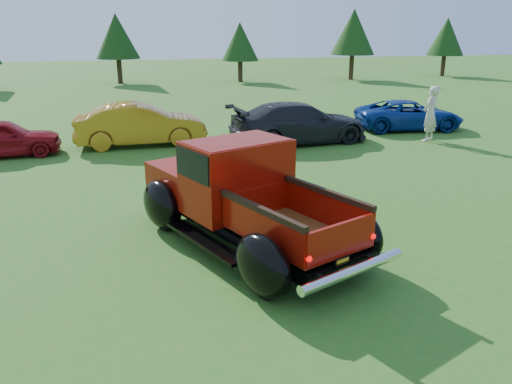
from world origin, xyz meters
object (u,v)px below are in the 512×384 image
Objects in this scene: spectator at (430,114)px; show_car_red at (1,138)px; show_car_blue at (409,115)px; pickup_truck at (237,193)px; tree_mid_right at (240,42)px; tree_far_east at (446,37)px; show_car_yellow at (141,125)px; tree_east at (353,32)px; show_car_grey at (299,123)px; tree_mid_left at (117,36)px.

show_car_red is at bearing -37.44° from spectator.
pickup_truck is at bearing 142.60° from show_car_blue.
tree_mid_right is at bearing -36.34° from show_car_red.
tree_far_east reaches higher than show_car_red.
show_car_yellow reaches higher than show_car_blue.
spectator is at bearing -100.65° from show_car_red.
tree_mid_right is 24.70m from show_car_red.
spectator is at bearing -107.23° from tree_east.
show_car_grey is (3.96, 7.93, -0.21)m from pickup_truck.
tree_east is 1.50× the size of show_car_red.
tree_east is (18.00, -1.50, 0.27)m from tree_mid_left.
tree_far_east is at bearing -29.16° from show_car_blue.
pickup_truck is 9.06m from show_car_yellow.
tree_far_east is (9.00, 1.00, -0.41)m from tree_east.
show_car_yellow is (0.92, -21.59, -2.64)m from tree_mid_left.
spectator is (-15.80, -22.92, -2.24)m from tree_far_east.
tree_mid_left is 1.39× the size of show_car_red.
show_car_blue is (-6.36, -19.78, -3.06)m from tree_east.
show_car_blue is at bearing -92.42° from show_car_red.
tree_east reaches higher than show_car_red.
tree_mid_left is 1.11× the size of show_car_yellow.
show_car_yellow is 5.63m from show_car_grey.
show_car_yellow is 2.25× the size of spectator.
show_car_yellow is at bearing -130.37° from tree_east.
tree_east is at bearing -40.95° from show_car_yellow.
show_car_grey is at bearing -74.02° from tree_mid_left.
tree_mid_right reaches higher than show_car_yellow.
show_car_grey is 2.52× the size of spectator.
show_car_blue is at bearing -88.94° from show_car_yellow.
tree_far_east is 33.63m from show_car_yellow.
tree_mid_right is at bearing -6.34° from tree_mid_left.
pickup_truck is at bearing -102.42° from tree_mid_right.
show_car_red is 0.80× the size of show_car_yellow.
show_car_blue is 2.15× the size of spectator.
show_car_grey is (-11.54, -21.07, -2.92)m from tree_east.
show_car_yellow is at bearing 77.44° from pickup_truck.
tree_east is 1.12× the size of tree_far_east.
tree_mid_left is 9.06m from tree_mid_right.
tree_far_east is 25.98m from show_car_blue.
show_car_blue is (15.14, 0.89, -0.02)m from show_car_red.
tree_mid_left is at bearing 175.24° from tree_east.
show_car_yellow is at bearing -42.69° from spectator.
tree_far_east is at bearing -49.20° from show_car_grey.
tree_mid_right is 22.23m from show_car_yellow.
pickup_truck is at bearing -170.52° from show_car_yellow.
tree_mid_left is 1.04× the size of tree_far_east.
tree_far_east is at bearing -60.38° from show_car_red.
tree_far_east is at bearing -51.62° from show_car_yellow.
show_car_red is at bearing 81.43° from show_car_grey.
pickup_truck is (2.50, -30.51, -2.44)m from tree_mid_left.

